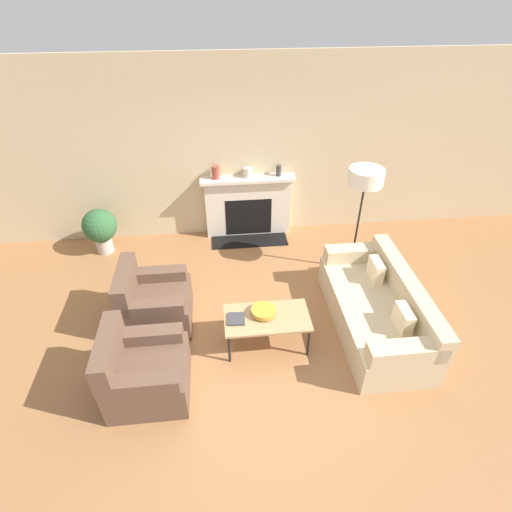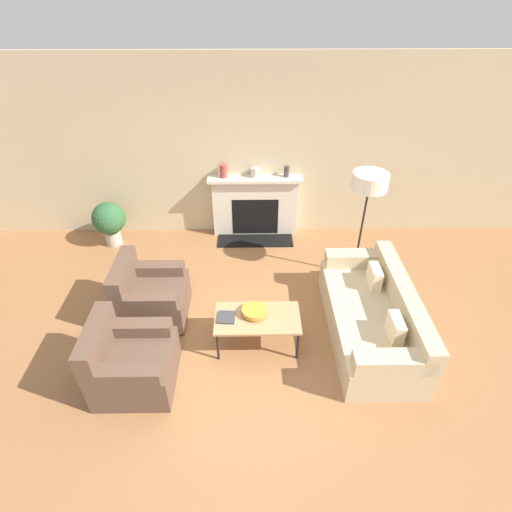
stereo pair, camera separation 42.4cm
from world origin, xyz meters
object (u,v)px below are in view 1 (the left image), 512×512
coffee_table (267,319)px  mantel_vase_center_right (279,171)px  mantel_vase_center_left (248,172)px  couch (378,309)px  fireplace (248,207)px  bowl (263,311)px  armchair_near (143,371)px  mantel_vase_left (216,172)px  potted_plant (100,228)px  armchair_far (154,303)px  floor_lamp (365,184)px  book (236,319)px

coffee_table → mantel_vase_center_right: bearing=78.8°
mantel_vase_center_right → mantel_vase_center_left: bearing=180.0°
couch → mantel_vase_center_left: bearing=-149.5°
fireplace → mantel_vase_center_right: (0.51, 0.02, 0.63)m
coffee_table → bowl: 0.11m
bowl → fireplace: bearing=89.1°
fireplace → armchair_near: fireplace is taller
fireplace → mantel_vase_left: (-0.51, 0.02, 0.65)m
potted_plant → fireplace: bearing=7.4°
fireplace → mantel_vase_center_right: bearing=1.7°
armchair_far → mantel_vase_center_right: 2.92m
floor_lamp → coffee_table: bearing=-137.1°
fireplace → floor_lamp: (1.50, -1.17, 0.91)m
armchair_near → potted_plant: (-0.99, 2.80, 0.14)m
mantel_vase_left → book: bearing=-87.0°
armchair_far → couch: bearing=-97.9°
couch → potted_plant: 4.38m
fireplace → mantel_vase_center_left: 0.62m
coffee_table → mantel_vase_center_right: mantel_vase_center_right is taller
armchair_far → floor_lamp: bearing=-73.6°
armchair_near → floor_lamp: 3.66m
armchair_near → coffee_table: size_ratio=0.84×
floor_lamp → potted_plant: 4.10m
armchair_near → book: size_ratio=3.93×
couch → book: size_ratio=9.30×
couch → floor_lamp: floor_lamp is taller
mantel_vase_center_right → armchair_near: bearing=-121.4°
armchair_far → mantel_vase_center_right: bearing=-43.1°
book → mantel_vase_left: mantel_vase_left is taller
mantel_vase_center_left → mantel_vase_center_right: (0.50, 0.00, 0.01)m
couch → armchair_near: (-2.84, -0.69, 0.03)m
mantel_vase_center_left → potted_plant: size_ratio=0.21×
couch → armchair_far: 2.87m
fireplace → mantel_vase_left: size_ratio=7.33×
book → mantel_vase_center_left: size_ratio=1.38×
mantel_vase_left → mantel_vase_center_left: bearing=0.0°
floor_lamp → potted_plant: bearing=167.5°
armchair_near → mantel_vase_left: (0.90, 3.12, 0.85)m
mantel_vase_center_right → floor_lamp: bearing=-50.2°
couch → armchair_near: size_ratio=2.37×
mantel_vase_center_left → coffee_table: bearing=-90.2°
couch → mantel_vase_center_right: 2.74m
fireplace → bowl: (-0.04, -2.51, -0.01)m
mantel_vase_center_left → floor_lamp: bearing=-38.5°
fireplace → armchair_far: size_ratio=1.81×
coffee_table → floor_lamp: size_ratio=0.62×
book → mantel_vase_left: (-0.14, 2.59, 0.70)m
couch → mantel_vase_center_left: (-1.43, 2.43, 0.85)m
bowl → floor_lamp: 2.24m
coffee_table → armchair_near: bearing=-159.0°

